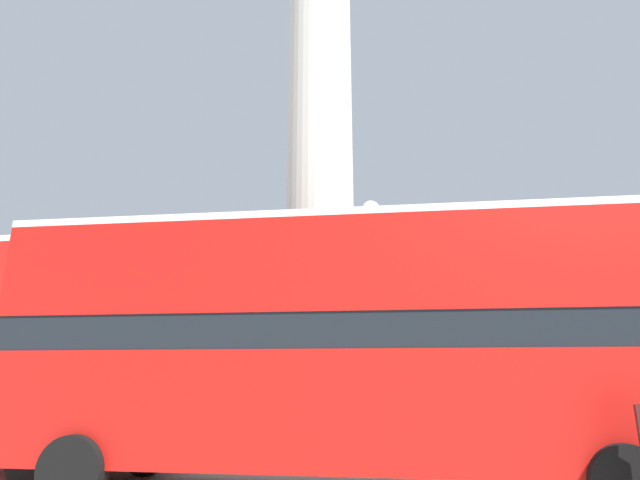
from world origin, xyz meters
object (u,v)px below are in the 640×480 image
object	(u,v)px
monument_column	(320,209)
bus_a	(338,340)
equestrian_statue	(80,376)
street_lamp	(373,303)

from	to	relation	value
monument_column	bus_a	bearing A→B (deg)	-78.65
monument_column	equestrian_statue	distance (m)	12.66
bus_a	equestrian_statue	xyz separation A→B (m)	(-11.93, 10.86, -0.64)
bus_a	equestrian_statue	world-z (taller)	equestrian_statue
bus_a	street_lamp	distance (m)	3.11
monument_column	equestrian_statue	size ratio (longest dim) A/B	3.15
monument_column	street_lamp	distance (m)	5.30
monument_column	bus_a	xyz separation A→B (m)	(1.29, -6.41, -4.57)
monument_column	equestrian_statue	bearing A→B (deg)	157.29
equestrian_statue	bus_a	bearing A→B (deg)	-55.66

